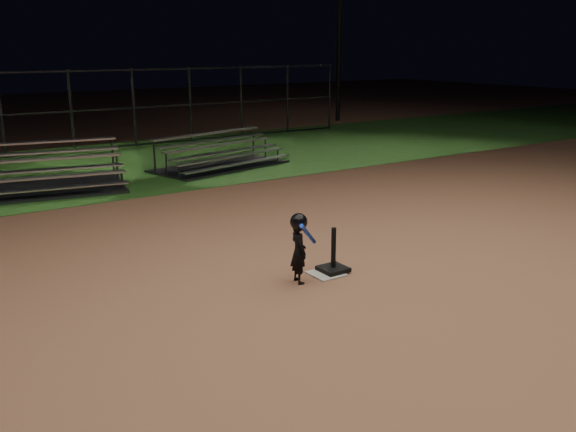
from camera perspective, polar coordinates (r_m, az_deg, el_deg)
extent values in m
plane|color=#A16948|center=(9.03, 3.55, -5.38)|extent=(80.00, 80.00, 0.00)
cube|color=#26571C|center=(17.76, -16.41, 4.40)|extent=(60.00, 8.00, 0.01)
cube|color=beige|center=(9.02, 3.55, -5.31)|extent=(0.45, 0.45, 0.02)
cube|color=black|center=(9.10, 4.16, -4.86)|extent=(0.38, 0.38, 0.06)
cylinder|color=black|center=(8.99, 4.20, -2.90)|extent=(0.07, 0.07, 0.60)
imported|color=black|center=(8.58, 0.98, -3.30)|extent=(0.27, 0.36, 0.90)
sphere|color=black|center=(8.45, 1.00, -0.54)|extent=(0.24, 0.24, 0.24)
cylinder|color=blue|center=(8.40, 1.85, -1.66)|extent=(0.51, 0.39, 0.43)
cylinder|color=black|center=(8.62, 2.25, -2.09)|extent=(0.17, 0.14, 0.14)
cube|color=silver|center=(14.50, -23.18, 3.14)|extent=(4.31, 1.00, 0.04)
cube|color=silver|center=(14.24, -23.07, 2.15)|extent=(4.31, 1.00, 0.03)
cube|color=silver|center=(15.03, -23.35, 4.70)|extent=(4.31, 1.00, 0.04)
cube|color=silver|center=(14.77, -23.25, 3.76)|extent=(4.31, 1.00, 0.03)
cube|color=silver|center=(15.58, -23.52, 6.14)|extent=(4.31, 1.00, 0.04)
cube|color=silver|center=(15.30, -23.42, 5.27)|extent=(4.31, 1.00, 0.03)
cube|color=#38383D|center=(15.16, -23.07, 2.09)|extent=(4.63, 2.82, 0.06)
cube|color=silver|center=(16.59, -5.18, 5.49)|extent=(3.60, 1.03, 0.04)
cube|color=silver|center=(16.44, -4.57, 4.82)|extent=(3.60, 1.03, 0.03)
cube|color=silver|center=(16.93, -6.33, 6.52)|extent=(3.60, 1.03, 0.04)
cube|color=silver|center=(16.76, -5.75, 5.89)|extent=(3.60, 1.03, 0.03)
cube|color=silver|center=(17.27, -7.45, 7.52)|extent=(3.60, 1.03, 0.04)
cube|color=silver|center=(17.10, -6.88, 6.91)|extent=(3.60, 1.03, 0.03)
cube|color=#38383D|center=(17.03, -6.28, 4.55)|extent=(3.95, 2.55, 0.05)
cube|color=#38383D|center=(20.60, -18.99, 5.75)|extent=(20.00, 0.05, 0.05)
cube|color=#38383D|center=(20.45, -19.28, 9.06)|extent=(20.00, 0.05, 0.05)
cube|color=#38383D|center=(20.37, -19.59, 12.41)|extent=(20.00, 0.05, 0.05)
cylinder|color=#38383D|center=(20.45, -19.28, 9.06)|extent=(0.08, 0.08, 2.50)
cylinder|color=#38383D|center=(22.24, -6.59, 10.25)|extent=(0.08, 0.08, 2.50)
cylinder|color=#38383D|center=(24.92, 3.85, 10.86)|extent=(0.08, 0.08, 2.50)
cylinder|color=#2D2D30|center=(27.66, 4.76, 16.98)|extent=(0.20, 0.20, 8.00)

